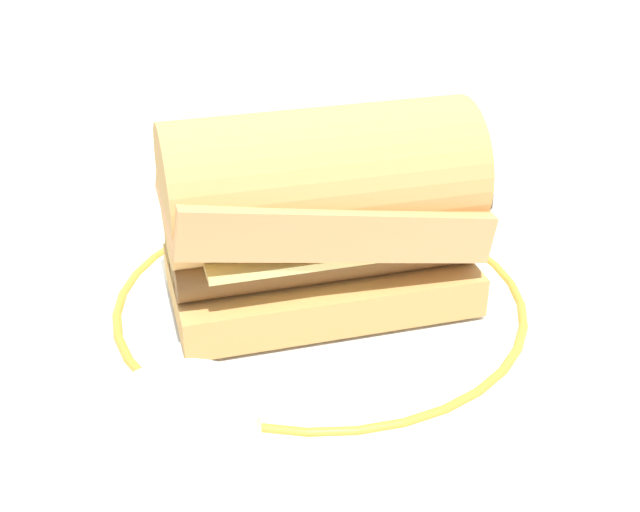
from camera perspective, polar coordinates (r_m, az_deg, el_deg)
ground_plane at (r=0.57m, az=-2.48°, el=-3.61°), size 1.50×1.50×0.00m
plate at (r=0.56m, az=-0.00°, el=-3.32°), size 0.29×0.29×0.01m
sausage_sandwich at (r=0.53m, az=0.00°, el=3.11°), size 0.22×0.16×0.13m
butter_knife at (r=0.73m, az=7.18°, el=4.23°), size 0.13×0.07×0.01m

